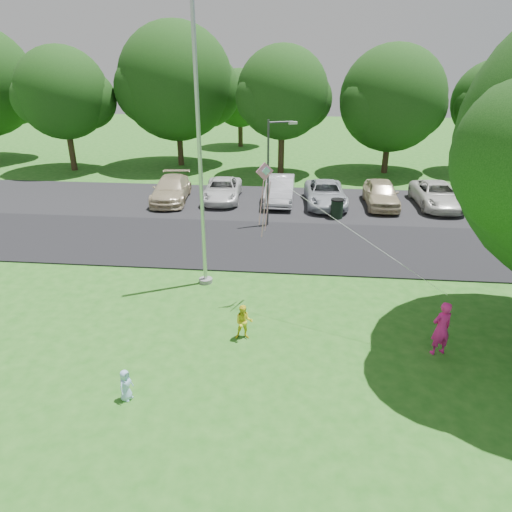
# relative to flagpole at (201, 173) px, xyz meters

# --- Properties ---
(ground) EXTENTS (120.00, 120.00, 0.00)m
(ground) POSITION_rel_flagpole_xyz_m (3.50, -5.00, -4.17)
(ground) COLOR #25671B
(ground) RESTS_ON ground
(park_road) EXTENTS (60.00, 6.00, 0.06)m
(park_road) POSITION_rel_flagpole_xyz_m (3.50, 4.00, -4.14)
(park_road) COLOR black
(park_road) RESTS_ON ground
(parking_strip) EXTENTS (42.00, 7.00, 0.06)m
(parking_strip) POSITION_rel_flagpole_xyz_m (3.50, 10.50, -4.14)
(parking_strip) COLOR black
(parking_strip) RESTS_ON ground
(flagpole) EXTENTS (0.50, 0.50, 10.00)m
(flagpole) POSITION_rel_flagpole_xyz_m (0.00, 0.00, 0.00)
(flagpole) COLOR #B7BABF
(flagpole) RESTS_ON ground
(street_lamp) EXTENTS (1.38, 0.68, 5.18)m
(street_lamp) POSITION_rel_flagpole_xyz_m (2.01, 6.65, -1.06)
(street_lamp) COLOR #3F3F44
(street_lamp) RESTS_ON ground
(trash_can) EXTENTS (0.68, 0.68, 1.07)m
(trash_can) POSITION_rel_flagpole_xyz_m (5.34, 8.00, -3.62)
(trash_can) COLOR black
(trash_can) RESTS_ON ground
(tree_row) EXTENTS (64.35, 11.94, 10.88)m
(tree_row) POSITION_rel_flagpole_xyz_m (5.09, 19.23, 1.55)
(tree_row) COLOR #332316
(tree_row) RESTS_ON ground
(horizon_trees) EXTENTS (77.46, 7.20, 7.02)m
(horizon_trees) POSITION_rel_flagpole_xyz_m (7.56, 28.88, 0.14)
(horizon_trees) COLOR #332316
(horizon_trees) RESTS_ON ground
(parked_cars) EXTENTS (17.57, 5.30, 1.49)m
(parked_cars) POSITION_rel_flagpole_xyz_m (3.66, 10.47, -3.42)
(parked_cars) COLOR #C6B793
(parked_cars) RESTS_ON ground
(woman) EXTENTS (0.70, 0.58, 1.65)m
(woman) POSITION_rel_flagpole_xyz_m (7.48, -3.77, -3.34)
(woman) COLOR #EA1F8C
(woman) RESTS_ON ground
(child_yellow) EXTENTS (0.59, 0.48, 1.11)m
(child_yellow) POSITION_rel_flagpole_xyz_m (1.90, -3.56, -3.61)
(child_yellow) COLOR yellow
(child_yellow) RESTS_ON ground
(child_blue) EXTENTS (0.39, 0.48, 0.84)m
(child_blue) POSITION_rel_flagpole_xyz_m (-0.65, -6.51, -3.75)
(child_blue) COLOR #A6D2FF
(child_blue) RESTS_ON ground
(kite) EXTENTS (5.47, 2.91, 2.95)m
(kite) POSITION_rel_flagpole_xyz_m (2.42, -1.19, -0.13)
(kite) COLOR pink
(kite) RESTS_ON ground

